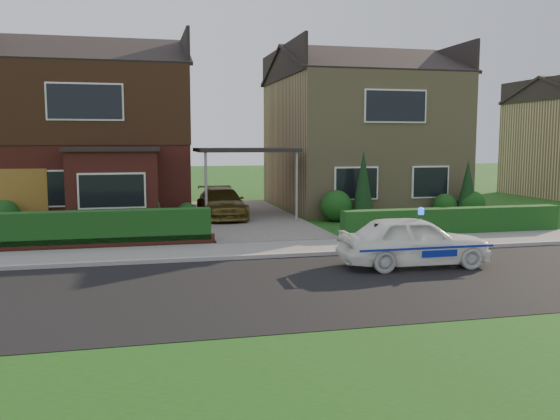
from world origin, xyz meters
name	(u,v)px	position (x,y,z in m)	size (l,w,h in m)	color
ground	(335,284)	(0.00, 0.00, 0.00)	(120.00, 120.00, 0.00)	#144412
road	(335,284)	(0.00, 0.00, 0.00)	(60.00, 6.00, 0.02)	black
kerb	(298,255)	(0.00, 3.05, 0.06)	(60.00, 0.16, 0.12)	#9E9993
sidewalk	(289,248)	(0.00, 4.10, 0.05)	(60.00, 2.00, 0.10)	slate
grass_verge	(456,372)	(0.00, -5.00, 0.00)	(60.00, 4.00, 0.01)	#144412
driveway	(246,217)	(0.00, 11.00, 0.06)	(3.80, 12.00, 0.12)	#666059
house_left	(94,122)	(-5.78, 13.90, 3.81)	(7.50, 9.53, 7.25)	maroon
house_right	(358,127)	(5.80, 13.99, 3.66)	(7.50, 8.06, 7.25)	#9E8B61
carport_link	(245,151)	(0.00, 10.95, 2.66)	(3.80, 3.00, 2.77)	black
garage_door	(14,199)	(-8.25, 9.96, 1.05)	(2.20, 0.10, 2.10)	olive
dwarf_wall	(76,245)	(-5.80, 5.30, 0.18)	(7.70, 0.25, 0.36)	maroon
hedge_left	(77,250)	(-5.80, 5.45, 0.00)	(7.50, 0.55, 0.90)	#113714
hedge_right	(452,235)	(5.80, 5.35, 0.00)	(7.50, 0.55, 0.80)	#113714
shrub_left_far	(4,216)	(-8.50, 9.50, 0.54)	(1.08, 1.08, 1.08)	#113714
shrub_left_mid	(141,210)	(-4.00, 9.30, 0.66)	(1.32, 1.32, 1.32)	#113714
shrub_left_near	(187,214)	(-2.40, 9.60, 0.42)	(0.84, 0.84, 0.84)	#113714
shrub_right_near	(336,206)	(3.20, 9.40, 0.60)	(1.20, 1.20, 1.20)	#113714
shrub_right_mid	(445,206)	(7.80, 9.50, 0.48)	(0.96, 0.96, 0.96)	#113714
shrub_right_far	(471,204)	(8.80, 9.20, 0.54)	(1.08, 1.08, 1.08)	#113714
conifer_a	(363,187)	(4.20, 9.20, 1.30)	(0.90, 0.90, 2.60)	black
conifer_b	(467,190)	(8.60, 9.20, 1.10)	(0.90, 0.90, 2.20)	black
police_car	(413,241)	(2.42, 1.26, 0.62)	(3.36, 3.71, 1.41)	white
driveway_car	(222,203)	(-1.00, 10.62, 0.69)	(1.59, 3.91, 1.13)	brown
potted_plant_a	(138,218)	(-4.14, 9.00, 0.41)	(0.43, 0.29, 0.81)	gray
potted_plant_b	(42,223)	(-7.25, 9.00, 0.34)	(0.30, 0.37, 0.67)	gray
potted_plant_c	(159,217)	(-3.43, 9.00, 0.41)	(0.46, 0.46, 0.82)	gray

